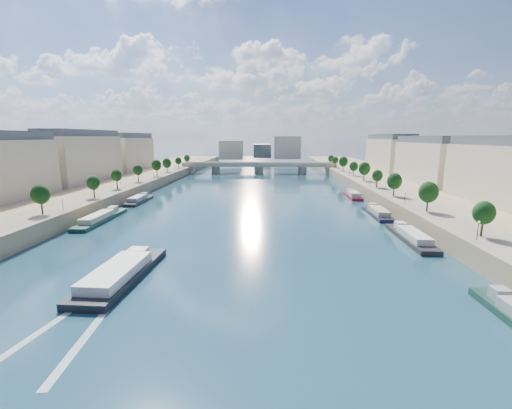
{
  "coord_description": "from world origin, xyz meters",
  "views": [
    {
      "loc": [
        8.86,
        -26.38,
        26.6
      ],
      "look_at": [
        4.14,
        82.29,
        5.0
      ],
      "focal_mm": 24.0,
      "sensor_mm": 36.0,
      "label": 1
    }
  ],
  "objects": [
    {
      "name": "ground",
      "position": [
        0.0,
        100.0,
        0.0
      ],
      "size": [
        700.0,
        700.0,
        0.0
      ],
      "primitive_type": "plane",
      "color": "#0C2739",
      "rests_on": "ground"
    },
    {
      "name": "quay_left",
      "position": [
        -72.0,
        100.0,
        2.5
      ],
      "size": [
        44.0,
        520.0,
        5.0
      ],
      "primitive_type": "cube",
      "color": "#9E8460",
      "rests_on": "ground"
    },
    {
      "name": "quay_right",
      "position": [
        72.0,
        100.0,
        2.5
      ],
      "size": [
        44.0,
        520.0,
        5.0
      ],
      "primitive_type": "cube",
      "color": "#9E8460",
      "rests_on": "ground"
    },
    {
      "name": "pave_left",
      "position": [
        -57.0,
        100.0,
        5.05
      ],
      "size": [
        14.0,
        520.0,
        0.1
      ],
      "primitive_type": "cube",
      "color": "gray",
      "rests_on": "quay_left"
    },
    {
      "name": "pave_right",
      "position": [
        57.0,
        100.0,
        5.05
      ],
      "size": [
        14.0,
        520.0,
        0.1
      ],
      "primitive_type": "cube",
      "color": "gray",
      "rests_on": "quay_right"
    },
    {
      "name": "trees_left",
      "position": [
        -55.0,
        102.0,
        10.48
      ],
      "size": [
        4.8,
        268.8,
        8.26
      ],
      "color": "#382B1E",
      "rests_on": "ground"
    },
    {
      "name": "trees_right",
      "position": [
        55.0,
        110.0,
        10.48
      ],
      "size": [
        4.8,
        268.8,
        8.26
      ],
      "color": "#382B1E",
      "rests_on": "ground"
    },
    {
      "name": "lamps_left",
      "position": [
        -52.5,
        90.0,
        7.78
      ],
      "size": [
        0.36,
        200.36,
        4.28
      ],
      "color": "black",
      "rests_on": "ground"
    },
    {
      "name": "lamps_right",
      "position": [
        52.5,
        105.0,
        7.78
      ],
      "size": [
        0.36,
        200.36,
        4.28
      ],
      "color": "black",
      "rests_on": "ground"
    },
    {
      "name": "buildings_left",
      "position": [
        -85.0,
        112.0,
        16.45
      ],
      "size": [
        16.0,
        226.0,
        23.2
      ],
      "color": "beige",
      "rests_on": "ground"
    },
    {
      "name": "buildings_right",
      "position": [
        85.0,
        112.0,
        16.45
      ],
      "size": [
        16.0,
        226.0,
        23.2
      ],
      "color": "beige",
      "rests_on": "ground"
    },
    {
      "name": "skyline",
      "position": [
        3.19,
        319.52,
        14.66
      ],
      "size": [
        79.0,
        42.0,
        22.0
      ],
      "color": "beige",
      "rests_on": "ground"
    },
    {
      "name": "bridge",
      "position": [
        0.0,
        225.91,
        5.08
      ],
      "size": [
        112.0,
        12.0,
        8.15
      ],
      "color": "#C1B79E",
      "rests_on": "ground"
    },
    {
      "name": "tour_barge",
      "position": [
        -19.47,
        33.71,
        1.01
      ],
      "size": [
        8.82,
        27.44,
        3.74
      ],
      "rotation": [
        0.0,
        0.0,
        -0.04
      ],
      "color": "black",
      "rests_on": "ground"
    },
    {
      "name": "wake",
      "position": [
        -19.47,
        17.09,
        0.02
      ],
      "size": [
        10.76,
        26.01,
        0.04
      ],
      "color": "silver",
      "rests_on": "ground"
    },
    {
      "name": "moored_barges_left",
      "position": [
        -45.5,
        45.72,
        0.84
      ],
      "size": [
        5.0,
        155.19,
        3.6
      ],
      "color": "#1A1B3A",
      "rests_on": "ground"
    },
    {
      "name": "moored_barges_right",
      "position": [
        45.5,
        54.74,
        0.84
      ],
      "size": [
        5.0,
        158.47,
        3.6
      ],
      "color": "black",
      "rests_on": "ground"
    }
  ]
}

